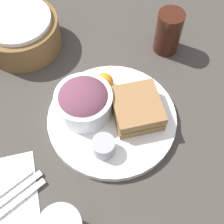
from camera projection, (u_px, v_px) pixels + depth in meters
name	position (u px, v px, depth m)	size (l,w,h in m)	color
ground_plane	(112.00, 120.00, 0.72)	(4.00, 4.00, 0.00)	#3D3833
plate	(112.00, 119.00, 0.71)	(0.29, 0.29, 0.02)	white
sandwich	(137.00, 108.00, 0.68)	(0.10, 0.11, 0.05)	olive
salad_bowl	(84.00, 101.00, 0.68)	(0.13, 0.13, 0.07)	white
dressing_cup	(104.00, 146.00, 0.64)	(0.05, 0.05, 0.04)	#99999E
orange_wedge	(104.00, 83.00, 0.72)	(0.05, 0.05, 0.05)	orange
drink_glass	(168.00, 32.00, 0.78)	(0.07, 0.07, 0.12)	#38190F
bread_basket	(21.00, 32.00, 0.80)	(0.20, 0.20, 0.09)	brown
napkin	(2.00, 203.00, 0.62)	(0.14, 0.20, 0.00)	white
fork	(6.00, 210.00, 0.61)	(0.18, 0.01, 0.01)	silver
knife	(2.00, 203.00, 0.61)	(0.19, 0.01, 0.01)	silver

